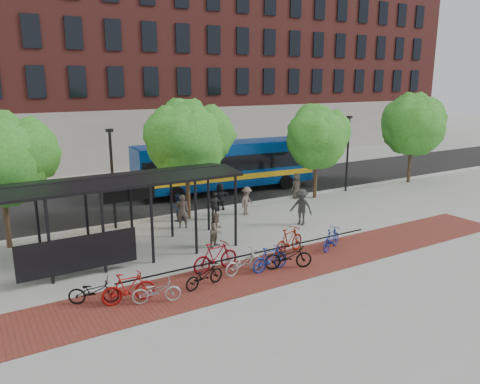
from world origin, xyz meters
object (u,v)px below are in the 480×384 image
bike_1 (128,288)px  lamp_post_right (348,151)px  pedestrian_2 (177,207)px  pedestrian_3 (247,201)px  pedestrian_6 (297,186)px  bus (226,163)px  bike_11 (331,239)px  bike_4 (204,276)px  bike_8 (288,256)px  bike_0 (94,291)px  pedestrian_4 (214,206)px  bus_shelter (113,190)px  pedestrian_1 (182,211)px  bike_5 (216,257)px  tree_c (318,135)px  lamp_post_left (112,176)px  pedestrian_9 (301,207)px  pedestrian_5 (220,197)px  pedestrian_8 (217,230)px  bike_2 (157,291)px  tree_d (414,122)px  tree_a (1,155)px  bike_6 (244,262)px  bike_7 (270,259)px  tree_b (188,138)px  bike_9 (289,241)px

bike_1 → lamp_post_right: bearing=-59.9°
pedestrian_2 → pedestrian_3: (3.85, -0.89, 0.03)m
pedestrian_6 → bus: bearing=-63.9°
bus → bike_11: bearing=-92.0°
bike_4 → bike_8: (3.71, -0.21, 0.07)m
bike_0 → pedestrian_4: (8.17, 6.60, 0.32)m
bus_shelter → pedestrian_1: (4.14, 2.33, -2.11)m
pedestrian_1 → lamp_post_right: bearing=-148.9°
bus_shelter → bike_5: (2.95, -3.51, -2.39)m
tree_c → pedestrian_6: (-1.19, 0.45, -3.24)m
tree_c → lamp_post_left: (-13.09, 0.25, -1.31)m
tree_c → bike_5: tree_c is taller
pedestrian_6 → pedestrian_9: size_ratio=0.84×
pedestrian_2 → pedestrian_5: size_ratio=0.95×
bus_shelter → pedestrian_4: 7.18m
pedestrian_1 → pedestrian_3: (4.13, 0.38, -0.09)m
bike_8 → pedestrian_4: bearing=15.6°
lamp_post_left → pedestrian_8: 6.33m
bike_5 → pedestrian_8: size_ratio=1.27×
pedestrian_3 → pedestrian_9: bearing=-92.2°
tree_c → bike_11: bearing=-125.7°
pedestrian_8 → pedestrian_9: (5.39, 0.64, 0.17)m
bike_11 → pedestrian_8: (-4.26, 2.98, 0.29)m
pedestrian_2 → bus_shelter: bearing=30.8°
bike_1 → bike_2: bearing=-115.6°
tree_c → bike_1: 17.56m
lamp_post_left → pedestrian_2: bearing=-8.2°
pedestrian_9 → tree_d: bearing=80.5°
tree_a → tree_d: size_ratio=0.94×
bike_6 → pedestrian_5: size_ratio=1.09×
pedestrian_5 → pedestrian_9: (2.32, -4.66, 0.16)m
bike_2 → pedestrian_5: (7.47, 9.14, 0.37)m
pedestrian_1 → lamp_post_left: bearing=-6.8°
bike_8 → pedestrian_4: 7.60m
pedestrian_8 → pedestrian_9: pedestrian_9 is taller
bike_7 → tree_b: bearing=-4.6°
tree_a → bike_2: tree_a is taller
bike_0 → bike_9: size_ratio=0.86×
bike_5 → pedestrian_8: pedestrian_8 is taller
bus_shelter → lamp_post_left: size_ratio=2.07×
pedestrian_4 → bus_shelter: bearing=-164.0°
pedestrian_2 → pedestrian_8: size_ratio=0.96×
pedestrian_3 → pedestrian_8: 5.42m
tree_c → lamp_post_left: size_ratio=1.16×
bike_7 → pedestrian_5: (2.55, 8.87, 0.30)m
bike_1 → bike_7: size_ratio=1.09×
bike_5 → bus_shelter: bearing=36.3°
bike_2 → pedestrian_2: size_ratio=1.09×
bike_11 → pedestrian_1: bearing=10.2°
bike_4 → pedestrian_9: pedestrian_9 is taller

